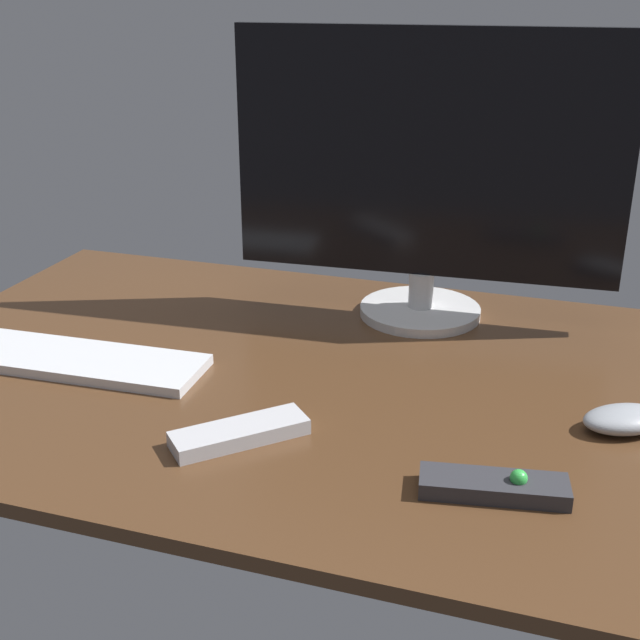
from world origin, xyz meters
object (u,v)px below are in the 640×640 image
object	(u,v)px
monitor	(427,176)
tv_remote	(240,433)
keyboard	(79,361)
computer_mouse	(625,419)
media_remote	(495,486)

from	to	relation	value
monitor	tv_remote	size ratio (longest dim) A/B	3.64
keyboard	computer_mouse	world-z (taller)	computer_mouse
tv_remote	media_remote	bearing A→B (deg)	-47.95
computer_mouse	monitor	bearing A→B (deg)	107.94
computer_mouse	media_remote	size ratio (longest dim) A/B	0.66
keyboard	tv_remote	distance (cm)	34.17
keyboard	monitor	bearing A→B (deg)	36.22
media_remote	keyboard	bearing A→B (deg)	157.43
keyboard	media_remote	size ratio (longest dim) A/B	2.21
media_remote	tv_remote	bearing A→B (deg)	166.79
computer_mouse	media_remote	distance (cm)	24.42
media_remote	monitor	bearing A→B (deg)	101.11
keyboard	tv_remote	size ratio (longest dim) A/B	2.20
media_remote	tv_remote	xyz separation A→B (cm)	(-32.18, 2.16, -0.07)
monitor	tv_remote	distance (cm)	55.47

